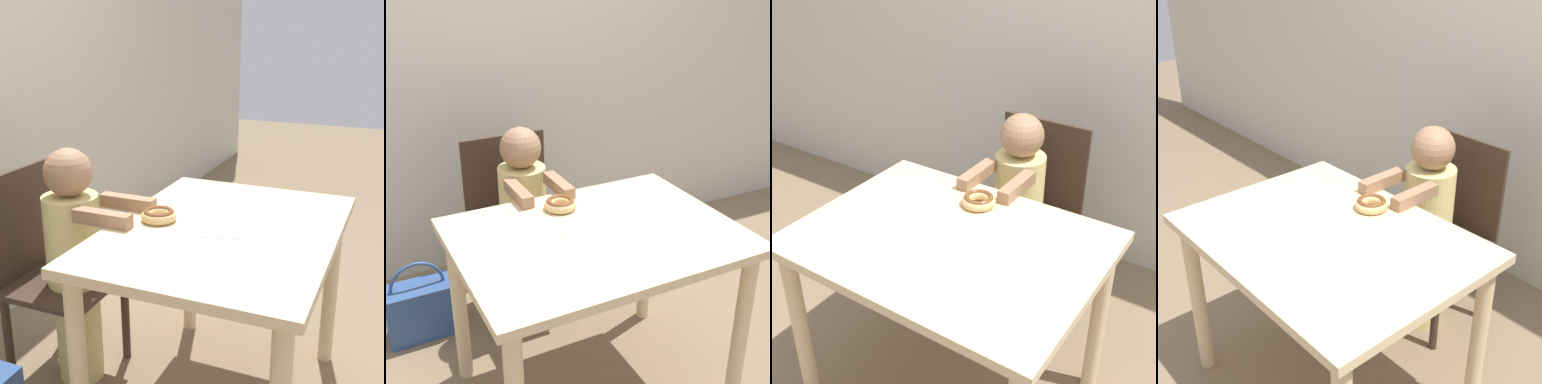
# 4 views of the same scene
# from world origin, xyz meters

# --- Properties ---
(dining_table) EXTENTS (1.03, 0.77, 0.74)m
(dining_table) POSITION_xyz_m (0.00, 0.00, 0.62)
(dining_table) COLOR beige
(dining_table) RESTS_ON ground_plane
(chair) EXTENTS (0.42, 0.40, 0.88)m
(chair) POSITION_xyz_m (-0.05, 0.72, 0.46)
(chair) COLOR #38281E
(chair) RESTS_ON ground_plane
(child_figure) EXTENTS (0.23, 0.42, 0.98)m
(child_figure) POSITION_xyz_m (-0.05, 0.60, 0.51)
(child_figure) COLOR #E0D17F
(child_figure) RESTS_ON ground_plane
(donut) EXTENTS (0.13, 0.13, 0.04)m
(donut) POSITION_xyz_m (-0.03, 0.24, 0.76)
(donut) COLOR #DBB270
(donut) RESTS_ON dining_table
(napkin) EXTENTS (0.26, 0.26, 0.00)m
(napkin) POSITION_xyz_m (-0.01, 0.03, 0.74)
(napkin) COLOR white
(napkin) RESTS_ON dining_table
(handbag) EXTENTS (0.32, 0.16, 0.39)m
(handbag) POSITION_xyz_m (-0.56, 0.69, 0.14)
(handbag) COLOR #2D4C84
(handbag) RESTS_ON ground_plane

